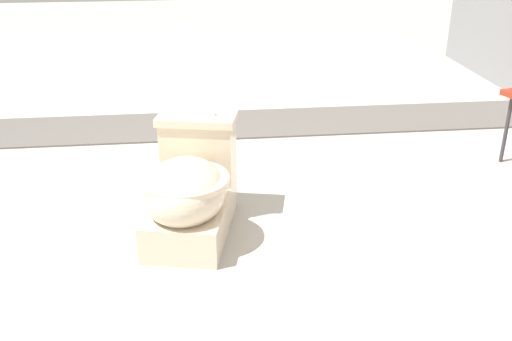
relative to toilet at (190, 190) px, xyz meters
The scene contains 3 objects.
ground_plane 0.31m from the toilet, 165.51° to the right, with size 14.00×14.00×0.00m, color #B7B2A8.
gravel_strip 1.52m from the toilet, 162.81° to the left, with size 0.56×8.00×0.01m, color #605B56.
toilet is the anchor object (origin of this frame).
Camera 1 is at (2.65, 0.08, 1.41)m, focal length 42.00 mm.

